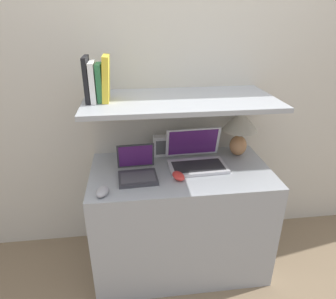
{
  "coord_description": "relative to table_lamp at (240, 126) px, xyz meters",
  "views": [
    {
      "loc": [
        -0.29,
        -1.34,
        1.67
      ],
      "look_at": [
        -0.08,
        0.31,
        0.9
      ],
      "focal_mm": 32.0,
      "sensor_mm": 36.0,
      "label": 1
    }
  ],
  "objects": [
    {
      "name": "table_lamp",
      "position": [
        0.0,
        0.0,
        0.0
      ],
      "size": [
        0.23,
        0.23,
        0.33
      ],
      "color": "#B27A4C",
      "rests_on": "desk"
    },
    {
      "name": "wall_back",
      "position": [
        -0.43,
        0.21,
        0.22
      ],
      "size": [
        6.0,
        0.05,
        2.4
      ],
      "color": "beige",
      "rests_on": "ground_plane"
    },
    {
      "name": "ground_plane",
      "position": [
        -0.43,
        -0.48,
        -0.98
      ],
      "size": [
        12.0,
        12.0,
        0.0
      ],
      "primitive_type": "plane",
      "color": "#7A664C"
    },
    {
      "name": "book_yellow",
      "position": [
        -0.86,
        -0.1,
        0.36
      ],
      "size": [
        0.05,
        0.16,
        0.25
      ],
      "color": "gold",
      "rests_on": "shelf"
    },
    {
      "name": "computer_mouse",
      "position": [
        -0.46,
        -0.28,
        -0.2
      ],
      "size": [
        0.09,
        0.12,
        0.04
      ],
      "color": "red",
      "rests_on": "desk"
    },
    {
      "name": "book_white",
      "position": [
        -0.93,
        -0.1,
        0.34
      ],
      "size": [
        0.03,
        0.17,
        0.22
      ],
      "color": "silver",
      "rests_on": "shelf"
    },
    {
      "name": "book_green",
      "position": [
        -0.89,
        -0.1,
        0.33
      ],
      "size": [
        0.03,
        0.14,
        0.21
      ],
      "color": "#2D7042",
      "rests_on": "shelf"
    },
    {
      "name": "desk",
      "position": [
        -0.43,
        -0.17,
        -0.6
      ],
      "size": [
        1.14,
        0.62,
        0.76
      ],
      "color": "#999EA3",
      "rests_on": "ground_plane"
    },
    {
      "name": "laptop_large",
      "position": [
        -0.32,
        -0.11,
        -0.17
      ],
      "size": [
        0.38,
        0.29,
        0.23
      ],
      "color": "silver",
      "rests_on": "desk"
    },
    {
      "name": "laptop_small",
      "position": [
        -0.71,
        -0.22,
        -0.18
      ],
      "size": [
        0.24,
        0.24,
        0.19
      ],
      "color": "#333338",
      "rests_on": "desk"
    },
    {
      "name": "router_box",
      "position": [
        -0.52,
        0.06,
        -0.15
      ],
      "size": [
        0.14,
        0.06,
        0.14
      ],
      "color": "white",
      "rests_on": "desk"
    },
    {
      "name": "shelf",
      "position": [
        -0.43,
        -0.1,
        0.21
      ],
      "size": [
        1.14,
        0.56,
        0.03
      ],
      "color": "#999EA3",
      "rests_on": "back_riser"
    },
    {
      "name": "book_black",
      "position": [
        -0.96,
        -0.1,
        0.35
      ],
      "size": [
        0.02,
        0.17,
        0.25
      ],
      "color": "black",
      "rests_on": "shelf"
    },
    {
      "name": "back_riser",
      "position": [
        -0.43,
        0.16,
        -0.39
      ],
      "size": [
        1.14,
        0.04,
        1.18
      ],
      "color": "beige",
      "rests_on": "ground_plane"
    },
    {
      "name": "second_mouse",
      "position": [
        -0.9,
        -0.4,
        -0.2
      ],
      "size": [
        0.09,
        0.12,
        0.04
      ],
      "color": "#99999E",
      "rests_on": "desk"
    }
  ]
}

